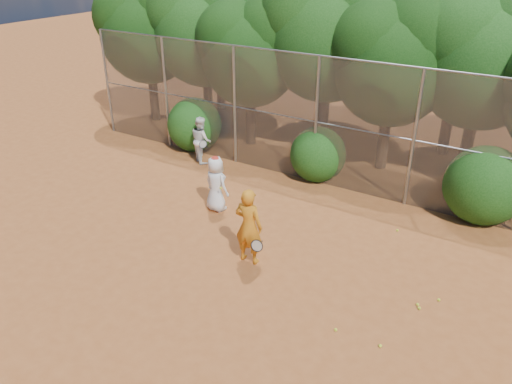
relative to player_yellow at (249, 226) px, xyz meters
The scene contains 24 objects.
ground 1.52m from the player_yellow, 72.58° to the right, with size 80.00×80.00×0.00m, color brown.
fence_back 5.01m from the player_yellow, 87.28° to the left, with size 20.05×0.09×4.03m.
tree_0 11.81m from the player_yellow, 142.73° to the left, with size 4.38×3.81×6.00m.
tree_1 10.43m from the player_yellow, 131.60° to the left, with size 4.64×4.03×6.35m.
tree_2 8.29m from the player_yellow, 121.39° to the left, with size 3.99×3.47×5.47m.
tree_3 8.60m from the player_yellow, 101.61° to the left, with size 4.89×4.26×6.70m.
tree_4 7.70m from the player_yellow, 82.76° to the left, with size 4.19×3.64×5.73m.
tree_5 9.16m from the player_yellow, 66.72° to the left, with size 4.51×3.92×6.17m.
tree_9 12.79m from the player_yellow, 127.96° to the left, with size 4.83×4.20×6.62m.
tree_10 10.89m from the player_yellow, 104.59° to the left, with size 5.15×4.48×7.06m.
tree_11 10.33m from the player_yellow, 75.80° to the left, with size 4.64×4.03×6.35m.
bush_0 7.67m from the player_yellow, 137.47° to the left, with size 2.00×2.00×2.00m, color #144010.
bush_1 5.22m from the player_yellow, 97.14° to the left, with size 1.80×1.80×1.80m, color #144010.
bush_2 6.77m from the player_yellow, 49.98° to the left, with size 2.20×2.20×2.20m, color #144010.
player_yellow is the anchor object (origin of this frame).
player_teen 2.75m from the player_yellow, 142.05° to the left, with size 0.89×0.67×1.66m.
player_white 6.33m from the player_yellow, 137.44° to the left, with size 1.00×0.96×1.62m.
ball_0 4.11m from the player_yellow, ahead, with size 0.07×0.07×0.07m, color #BED426.
ball_1 4.16m from the player_yellow, ahead, with size 0.07×0.07×0.07m, color #BED426.
ball_2 3.17m from the player_yellow, 22.73° to the right, with size 0.07×0.07×0.07m, color #BED426.
ball_3 3.98m from the player_yellow, 16.99° to the right, with size 0.07×0.07×0.07m, color #BED426.
ball_4 1.01m from the player_yellow, 90.28° to the left, with size 0.07×0.07×0.07m, color #BED426.
ball_5 4.29m from the player_yellow, 50.46° to the left, with size 0.07×0.07×0.07m, color #BED426.
ball_6 4.50m from the player_yellow, 11.21° to the left, with size 0.07×0.07×0.07m, color #BED426.
Camera 1 is at (5.09, -7.38, 6.99)m, focal length 35.00 mm.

